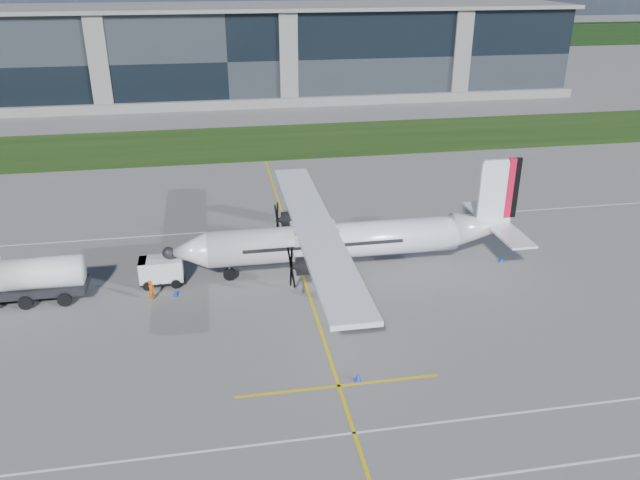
{
  "coord_description": "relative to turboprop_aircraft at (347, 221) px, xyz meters",
  "views": [
    {
      "loc": [
        -3.15,
        -34.78,
        22.42
      ],
      "look_at": [
        4.38,
        8.17,
        2.9
      ],
      "focal_mm": 35.0,
      "sensor_mm": 36.0,
      "label": 1
    }
  ],
  "objects": [
    {
      "name": "safety_cone_tail",
      "position": [
        12.75,
        -0.61,
        -4.03
      ],
      "size": [
        0.36,
        0.36,
        0.5
      ],
      "primitive_type": "cone",
      "color": "#0D37E4",
      "rests_on": "ground"
    },
    {
      "name": "fuel_tanker_truck",
      "position": [
        -24.26,
        -0.69,
        -2.65
      ],
      "size": [
        8.72,
        2.83,
        3.27
      ],
      "primitive_type": null,
      "color": "silver",
      "rests_on": "ground"
    },
    {
      "name": "safety_cone_fwd",
      "position": [
        -14.38,
        0.56,
        -4.03
      ],
      "size": [
        0.36,
        0.36,
        0.5
      ],
      "primitive_type": "cone",
      "color": "#0D37E4",
      "rests_on": "ground"
    },
    {
      "name": "baggage_tug",
      "position": [
        -14.24,
        0.32,
        -3.26
      ],
      "size": [
        3.42,
        2.05,
        2.05
      ],
      "primitive_type": null,
      "color": "silver",
      "rests_on": "ground"
    },
    {
      "name": "yellow_taxiway_centerline",
      "position": [
        -3.55,
        1.67,
        -4.28
      ],
      "size": [
        0.2,
        70.0,
        0.01
      ],
      "primitive_type": "cube",
      "color": "yellow",
      "rests_on": "ground"
    },
    {
      "name": "safety_cone_stbdwing",
      "position": [
        -2.87,
        13.51,
        -4.03
      ],
      "size": [
        0.36,
        0.36,
        0.5
      ],
      "primitive_type": "cone",
      "color": "#0D37E4",
      "rests_on": "ground"
    },
    {
      "name": "safety_cone_portwing",
      "position": [
        -2.35,
        -14.01,
        -4.03
      ],
      "size": [
        0.36,
        0.36,
        0.5
      ],
      "primitive_type": "cone",
      "color": "#0D37E4",
      "rests_on": "ground"
    },
    {
      "name": "ground_crew_person",
      "position": [
        -14.84,
        -2.24,
        -3.36
      ],
      "size": [
        0.79,
        0.9,
        1.85
      ],
      "primitive_type": "imported",
      "rotation": [
        0.0,
        0.0,
        1.16
      ],
      "color": "#F25907",
      "rests_on": "ground"
    },
    {
      "name": "turboprop_aircraft",
      "position": [
        0.0,
        0.0,
        0.0
      ],
      "size": [
        27.54,
        28.56,
        8.57
      ],
      "primitive_type": null,
      "color": "white",
      "rests_on": "ground"
    },
    {
      "name": "grass_strip",
      "position": [
        -6.55,
        39.67,
        -4.26
      ],
      "size": [
        400.0,
        18.0,
        0.04
      ],
      "primitive_type": "cube",
      "color": "#1C350E",
      "rests_on": "ground"
    },
    {
      "name": "terminal_building",
      "position": [
        -6.55,
        71.67,
        3.22
      ],
      "size": [
        120.0,
        20.0,
        15.0
      ],
      "primitive_type": "cube",
      "color": "black",
      "rests_on": "ground"
    },
    {
      "name": "tree_line",
      "position": [
        -6.55,
        131.67,
        -1.28
      ],
      "size": [
        400.0,
        6.0,
        6.0
      ],
      "primitive_type": "cube",
      "color": "black",
      "rests_on": "ground"
    },
    {
      "name": "ground",
      "position": [
        -6.55,
        31.67,
        -4.28
      ],
      "size": [
        400.0,
        400.0,
        0.0
      ],
      "primitive_type": "plane",
      "color": "slate",
      "rests_on": "ground"
    },
    {
      "name": "safety_cone_nose_port",
      "position": [
        -13.2,
        -1.79,
        -4.03
      ],
      "size": [
        0.36,
        0.36,
        0.5
      ],
      "primitive_type": "cone",
      "color": "#0D37E4",
      "rests_on": "ground"
    },
    {
      "name": "safety_cone_nose_stbd",
      "position": [
        -12.98,
        1.13,
        -4.03
      ],
      "size": [
        0.36,
        0.36,
        0.5
      ],
      "primitive_type": "cone",
      "color": "#0D37E4",
      "rests_on": "ground"
    }
  ]
}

